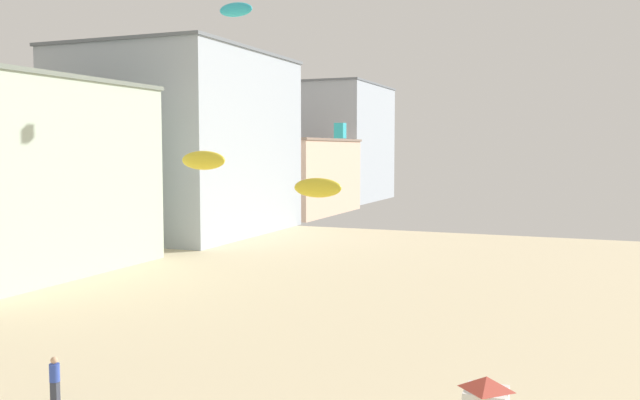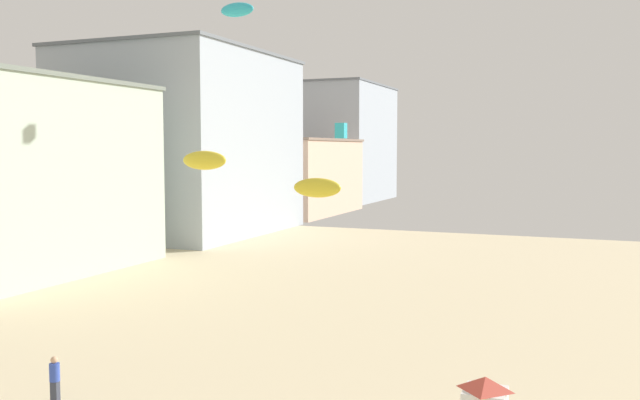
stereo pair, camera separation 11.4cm
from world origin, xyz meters
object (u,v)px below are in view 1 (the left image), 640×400
Objects in this scene: kite_flyer at (55,378)px; kite_cyan_box at (340,131)px; kite_cyan_parafoil at (236,10)px; kite_yellow_parafoil_2 at (203,160)px; kite_yellow_parafoil at (318,188)px.

kite_flyer is 2.02× the size of kite_cyan_box.
kite_flyer is 0.73× the size of kite_cyan_parafoil.
kite_flyer is 0.63× the size of kite_yellow_parafoil_2.
kite_yellow_parafoil_2 reaches higher than kite_flyer.
kite_yellow_parafoil is 2.00× the size of kite_cyan_box.
kite_flyer is 26.04m from kite_cyan_parafoil.
kite_yellow_parafoil is at bearing -54.22° from kite_cyan_parafoil.
kite_yellow_parafoil_2 is at bearing 135.37° from kite_yellow_parafoil.
kite_flyer is 15.53m from kite_yellow_parafoil_2.
kite_flyer is at bearing -103.98° from kite_cyan_box.
kite_yellow_parafoil is 15.22m from kite_yellow_parafoil_2.
kite_cyan_parafoil is at bearing 10.40° from kite_flyer.
kite_yellow_parafoil_2 is at bearing -156.75° from kite_cyan_box.
kite_yellow_parafoil is at bearing -72.83° from kite_cyan_box.
kite_flyer is 10.86m from kite_yellow_parafoil.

